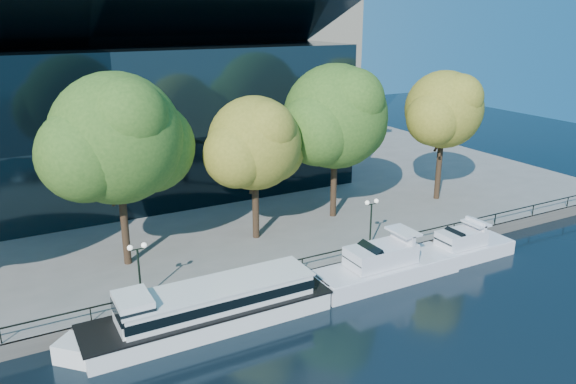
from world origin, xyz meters
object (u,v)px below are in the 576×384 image
tour_boat (204,307)px  tree_2 (120,141)px  tree_5 (445,111)px  lamp_1 (138,259)px  cruiser_far (460,248)px  lamp_2 (371,212)px  tree_3 (257,145)px  cruiser_near (381,267)px  tree_4 (338,119)px

tour_boat → tree_2: (-2.24, 9.75, 9.06)m
tree_2 → tour_boat: bearing=-77.0°
tree_5 → lamp_1: bearing=-168.1°
cruiser_far → tree_5: tree_5 is taller
cruiser_far → lamp_2: size_ratio=2.44×
tour_boat → lamp_2: lamp_2 is taller
tree_5 → lamp_2: size_ratio=3.21×
tour_boat → tree_3: tree_3 is taller
lamp_1 → lamp_2: 18.63m
tree_2 → tree_3: 10.85m
tour_boat → lamp_2: 16.22m
lamp_1 → cruiser_near: bearing=-12.7°
cruiser_far → lamp_1: lamp_1 is taller
tree_2 → tree_3: bearing=0.2°
tree_3 → cruiser_far: bearing=-36.8°
tree_3 → cruiser_near: bearing=-61.8°
tour_boat → lamp_1: bearing=129.9°
tree_5 → tree_4: bearing=176.6°
tree_2 → lamp_1: size_ratio=3.57×
lamp_2 → tree_2: bearing=161.0°
tour_boat → tree_3: size_ratio=1.47×
cruiser_far → lamp_1: size_ratio=2.44×
tree_2 → tree_5: 31.47m
tour_boat → tree_2: size_ratio=1.22×
cruiser_near → tree_3: size_ratio=1.08×
lamp_2 → lamp_1: bearing=180.0°
cruiser_near → lamp_2: bearing=65.0°
tree_3 → tree_4: (8.62, 1.31, 1.18)m
tree_2 → tree_3: (10.75, 0.04, -1.49)m
cruiser_far → cruiser_near: bearing=179.9°
tree_2 → lamp_1: bearing=-97.2°
cruiser_far → lamp_1: bearing=171.3°
tree_5 → lamp_1: size_ratio=3.21×
cruiser_far → tree_4: (-4.72, 11.30, 9.15)m
cruiser_far → lamp_2: lamp_2 is taller
tree_5 → lamp_2: (-13.61, -6.78, -5.98)m
tour_boat → tree_4: 22.21m
tree_3 → lamp_1: bearing=-151.8°
tree_4 → tree_5: tree_4 is taller
cruiser_far → tree_2: 27.72m
tree_2 → lamp_2: bearing=-19.0°
tour_boat → lamp_1: size_ratio=4.35×
lamp_2 → tree_3: bearing=139.0°
tour_boat → lamp_2: size_ratio=4.35×
tree_3 → tree_5: 20.74m
cruiser_far → tree_2: tree_2 is taller
lamp_2 → cruiser_far: bearing=-31.4°
cruiser_near → lamp_2: (1.76, 3.79, 2.82)m
cruiser_far → tour_boat: bearing=179.5°
lamp_1 → lamp_2: size_ratio=1.00×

